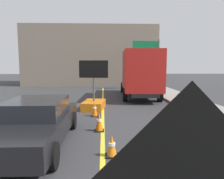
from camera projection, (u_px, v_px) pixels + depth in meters
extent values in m
cube|color=yellow|center=(103.00, 177.00, 4.66)|extent=(0.14, 36.00, 0.01)
cube|color=orange|center=(187.00, 178.00, 1.75)|extent=(1.56, 0.03, 1.56)
cube|color=black|center=(188.00, 179.00, 1.74)|extent=(1.63, 0.01, 1.63)
cube|color=black|center=(186.00, 177.00, 1.77)|extent=(0.28, 0.01, 0.52)
cube|color=orange|center=(94.00, 105.00, 11.78)|extent=(1.34, 1.93, 0.45)
cylinder|color=#4C4C4C|center=(94.00, 90.00, 11.68)|extent=(0.10, 0.10, 1.30)
cube|color=black|center=(94.00, 69.00, 11.55)|extent=(1.60, 0.30, 0.95)
sphere|color=yellow|center=(104.00, 69.00, 11.54)|extent=(0.09, 0.09, 0.09)
sphere|color=yellow|center=(98.00, 69.00, 11.57)|extent=(0.09, 0.09, 0.09)
sphere|color=yellow|center=(93.00, 69.00, 11.60)|extent=(0.09, 0.09, 0.09)
sphere|color=yellow|center=(87.00, 69.00, 11.63)|extent=(0.09, 0.09, 0.09)
sphere|color=yellow|center=(84.00, 66.00, 11.62)|extent=(0.09, 0.09, 0.09)
sphere|color=yellow|center=(84.00, 72.00, 11.67)|extent=(0.09, 0.09, 0.09)
cube|color=black|center=(139.00, 89.00, 16.30)|extent=(2.11, 7.26, 0.25)
cube|color=silver|center=(136.00, 74.00, 18.74)|extent=(2.56, 2.14, 1.90)
cube|color=red|center=(141.00, 70.00, 15.04)|extent=(2.71, 5.01, 2.75)
cylinder|color=black|center=(122.00, 88.00, 18.75)|extent=(0.33, 0.91, 0.90)
cylinder|color=black|center=(149.00, 88.00, 18.72)|extent=(0.33, 0.91, 0.90)
cylinder|color=black|center=(125.00, 95.00, 14.19)|extent=(0.33, 0.91, 0.90)
cylinder|color=black|center=(160.00, 95.00, 14.16)|extent=(0.33, 0.91, 0.90)
cube|color=black|center=(35.00, 126.00, 6.48)|extent=(1.93, 4.88, 0.60)
cube|color=black|center=(37.00, 107.00, 6.66)|extent=(1.68, 2.20, 0.50)
cylinder|color=black|center=(52.00, 156.00, 4.95)|extent=(0.22, 0.66, 0.66)
cylinder|color=black|center=(73.00, 120.00, 8.14)|extent=(0.22, 0.66, 0.66)
cylinder|color=black|center=(25.00, 121.00, 8.08)|extent=(0.22, 0.66, 0.66)
cylinder|color=gray|center=(159.00, 64.00, 21.19)|extent=(0.18, 0.18, 5.00)
cube|color=#0F6033|center=(145.00, 48.00, 20.82)|extent=(2.60, 0.27, 1.30)
cube|color=white|center=(145.00, 48.00, 20.86)|extent=(1.81, 0.16, 0.18)
cube|color=gray|center=(91.00, 57.00, 27.38)|extent=(15.88, 6.94, 7.07)
cube|color=black|center=(112.00, 156.00, 5.71)|extent=(0.36, 0.36, 0.03)
cone|color=orange|center=(112.00, 145.00, 5.67)|extent=(0.28, 0.28, 0.56)
cylinder|color=white|center=(112.00, 144.00, 5.67)|extent=(0.19, 0.19, 0.08)
cube|color=black|center=(99.00, 131.00, 7.88)|extent=(0.36, 0.36, 0.03)
cone|color=orange|center=(99.00, 121.00, 7.84)|extent=(0.28, 0.28, 0.68)
cylinder|color=white|center=(99.00, 120.00, 7.83)|extent=(0.19, 0.19, 0.08)
cube|color=black|center=(95.00, 116.00, 10.14)|extent=(0.36, 0.36, 0.03)
cone|color=orange|center=(95.00, 109.00, 10.10)|extent=(0.28, 0.28, 0.69)
cylinder|color=white|center=(95.00, 108.00, 10.09)|extent=(0.19, 0.19, 0.08)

